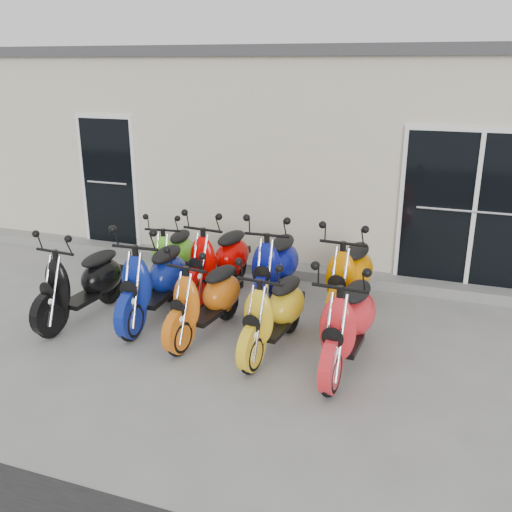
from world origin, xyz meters
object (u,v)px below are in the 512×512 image
object	(u,v)px
scooter_back_green	(173,247)
scooter_back_yellow	(350,265)
scooter_back_red	(218,250)
scooter_front_red	(348,311)
scooter_front_orange_b	(274,302)
scooter_back_blue	(275,256)
scooter_front_orange_a	(205,289)
scooter_front_black	(81,272)
scooter_front_blue	(153,269)

from	to	relation	value
scooter_back_green	scooter_back_yellow	world-z (taller)	scooter_back_yellow
scooter_back_red	scooter_back_yellow	xyz separation A→B (m)	(1.83, -0.01, 0.01)
scooter_front_red	scooter_back_green	xyz separation A→B (m)	(-2.83, 1.48, -0.07)
scooter_front_orange_b	scooter_front_red	world-z (taller)	scooter_front_red
scooter_front_orange_b	scooter_back_blue	world-z (taller)	scooter_back_blue
scooter_front_orange_a	scooter_front_red	world-z (taller)	scooter_front_red
scooter_front_black	scooter_front_orange_b	xyz separation A→B (m)	(2.54, 0.00, -0.03)
scooter_back_blue	scooter_front_red	bearing A→B (deg)	-50.46
scooter_back_red	scooter_back_yellow	bearing A→B (deg)	4.98
scooter_back_green	scooter_back_yellow	xyz separation A→B (m)	(2.59, -0.11, 0.08)
scooter_front_black	scooter_front_red	world-z (taller)	scooter_front_red
scooter_back_red	scooter_front_red	bearing A→B (deg)	-28.42
scooter_front_blue	scooter_back_blue	xyz separation A→B (m)	(1.28, 0.99, 0.00)
scooter_front_red	scooter_back_yellow	size ratio (longest dim) A/B	0.98
scooter_back_yellow	scooter_front_blue	bearing A→B (deg)	-153.06
scooter_front_blue	scooter_front_orange_b	bearing A→B (deg)	-12.98
scooter_front_black	scooter_front_orange_b	size ratio (longest dim) A/B	1.05
scooter_front_orange_b	scooter_back_red	xyz separation A→B (m)	(-1.23, 1.31, 0.06)
scooter_front_red	scooter_back_green	size ratio (longest dim) A/B	1.11
scooter_back_blue	scooter_front_black	bearing A→B (deg)	-151.62
scooter_back_green	scooter_back_red	bearing A→B (deg)	-15.75
scooter_back_red	scooter_back_blue	xyz separation A→B (m)	(0.83, -0.02, 0.01)
scooter_front_red	scooter_back_blue	size ratio (longest dim) A/B	0.97
scooter_front_red	scooter_front_orange_b	bearing A→B (deg)	177.54
scooter_front_orange_a	scooter_back_red	xyz separation A→B (m)	(-0.35, 1.22, 0.06)
scooter_front_red	scooter_front_black	bearing A→B (deg)	-178.36
scooter_front_black	scooter_back_green	distance (m)	1.51
scooter_back_green	scooter_front_blue	bearing A→B (deg)	-82.95
scooter_front_blue	scooter_back_yellow	distance (m)	2.48
scooter_front_orange_b	scooter_back_yellow	world-z (taller)	scooter_back_yellow
scooter_front_orange_a	scooter_front_red	xyz separation A→B (m)	(1.72, -0.17, 0.05)
scooter_front_red	scooter_back_yellow	bearing A→B (deg)	103.17
scooter_back_red	scooter_back_yellow	distance (m)	1.83
scooter_back_green	scooter_back_yellow	distance (m)	2.59
scooter_front_black	scooter_back_yellow	distance (m)	3.39
scooter_front_blue	scooter_back_yellow	bearing A→B (deg)	20.75
scooter_front_orange_b	scooter_front_black	bearing A→B (deg)	-173.87
scooter_front_orange_b	scooter_back_green	xyz separation A→B (m)	(-1.99, 1.40, -0.01)
scooter_back_red	scooter_back_yellow	size ratio (longest dim) A/B	0.99
scooter_front_black	scooter_front_orange_a	xyz separation A→B (m)	(1.66, 0.10, -0.03)
scooter_front_orange_a	scooter_back_yellow	size ratio (longest dim) A/B	0.90
scooter_front_orange_a	scooter_back_yellow	distance (m)	1.90
scooter_front_black	scooter_back_red	distance (m)	1.85
scooter_front_orange_a	scooter_front_orange_b	size ratio (longest dim) A/B	1.00
scooter_front_blue	scooter_front_red	distance (m)	2.55
scooter_front_orange_b	scooter_back_red	distance (m)	1.79
scooter_front_blue	scooter_front_red	world-z (taller)	scooter_front_blue
scooter_front_orange_a	scooter_back_yellow	bearing A→B (deg)	47.12
scooter_back_green	scooter_back_red	world-z (taller)	scooter_back_red
scooter_front_blue	scooter_back_yellow	size ratio (longest dim) A/B	1.01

